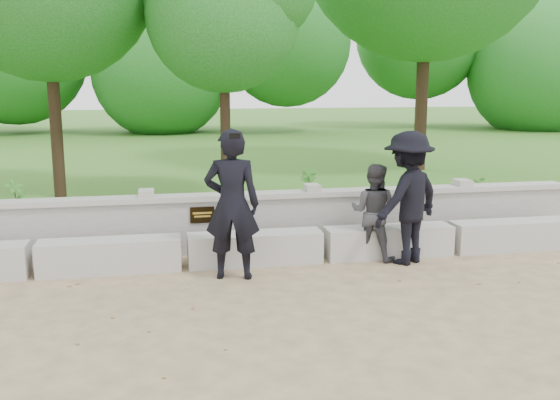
{
  "coord_description": "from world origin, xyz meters",
  "views": [
    {
      "loc": [
        -0.29,
        -6.58,
        2.57
      ],
      "look_at": [
        1.28,
        1.47,
        1.0
      ],
      "focal_mm": 40.0,
      "sensor_mm": 36.0,
      "label": 1
    }
  ],
  "objects": [
    {
      "name": "ground",
      "position": [
        0.0,
        0.0,
        0.0
      ],
      "size": [
        80.0,
        80.0,
        0.0
      ],
      "primitive_type": "plane",
      "color": "tan",
      "rests_on": "ground"
    },
    {
      "name": "lawn",
      "position": [
        0.0,
        14.0,
        0.12
      ],
      "size": [
        40.0,
        22.0,
        0.25
      ],
      "primitive_type": "cube",
      "color": "#376F1F",
      "rests_on": "ground"
    },
    {
      "name": "concrete_bench",
      "position": [
        0.0,
        1.9,
        0.22
      ],
      "size": [
        11.9,
        0.45,
        0.45
      ],
      "color": "beige",
      "rests_on": "ground"
    },
    {
      "name": "parapet_wall",
      "position": [
        0.0,
        2.6,
        0.46
      ],
      "size": [
        12.5,
        0.35,
        0.9
      ],
      "color": "#B2AFA8",
      "rests_on": "ground"
    },
    {
      "name": "man_main",
      "position": [
        0.61,
        1.32,
        0.99
      ],
      "size": [
        0.8,
        0.72,
        1.98
      ],
      "color": "black",
      "rests_on": "ground"
    },
    {
      "name": "visitor_left",
      "position": [
        2.72,
        1.8,
        0.7
      ],
      "size": [
        0.87,
        0.83,
        1.41
      ],
      "color": "#39393D",
      "rests_on": "ground"
    },
    {
      "name": "visitor_mid",
      "position": [
        3.13,
        1.55,
        0.94
      ],
      "size": [
        1.41,
        1.22,
        1.89
      ],
      "color": "black",
      "rests_on": "ground"
    },
    {
      "name": "tree_near_right",
      "position": [
        0.99,
        5.61,
        4.01
      ],
      "size": [
        2.94,
        2.94,
        5.24
      ],
      "color": "#382619",
      "rests_on": "lawn"
    },
    {
      "name": "shrub_a",
      "position": [
        -2.75,
        4.62,
        0.59
      ],
      "size": [
        0.43,
        0.41,
        0.67
      ],
      "primitive_type": "imported",
      "rotation": [
        0.0,
        0.0,
        0.67
      ],
      "color": "#3E812B",
      "rests_on": "lawn"
    },
    {
      "name": "shrub_b",
      "position": [
        2.5,
        4.85,
        0.59
      ],
      "size": [
        0.45,
        0.48,
        0.69
      ],
      "primitive_type": "imported",
      "rotation": [
        0.0,
        0.0,
        2.07
      ],
      "color": "#3E812B",
      "rests_on": "lawn"
    },
    {
      "name": "shrub_c",
      "position": [
        5.38,
        3.3,
        0.56
      ],
      "size": [
        0.64,
        0.59,
        0.62
      ],
      "primitive_type": "imported",
      "rotation": [
        0.0,
        0.0,
        3.36
      ],
      "color": "#3E812B",
      "rests_on": "lawn"
    }
  ]
}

